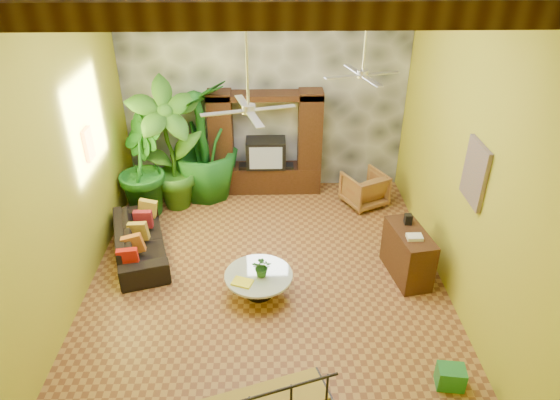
{
  "coord_description": "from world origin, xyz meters",
  "views": [
    {
      "loc": [
        0.06,
        -6.76,
        5.51
      ],
      "look_at": [
        0.23,
        0.2,
        1.44
      ],
      "focal_mm": 32.0,
      "sensor_mm": 36.0,
      "label": 1
    }
  ],
  "objects_px": {
    "tall_plant_b": "(141,166)",
    "coffee_table": "(259,281)",
    "ceiling_fan_back": "(364,61)",
    "green_bin": "(450,377)",
    "entertainment_center": "(266,151)",
    "ceiling_fan_front": "(248,94)",
    "sofa": "(140,240)",
    "wicker_armchair": "(364,189)",
    "tall_plant_a": "(169,147)",
    "side_console": "(408,254)",
    "tall_plant_c": "(203,141)"
  },
  "relations": [
    {
      "from": "tall_plant_b",
      "to": "coffee_table",
      "type": "height_order",
      "value": "tall_plant_b"
    },
    {
      "from": "ceiling_fan_back",
      "to": "green_bin",
      "type": "distance_m",
      "value": 4.85
    },
    {
      "from": "entertainment_center",
      "to": "ceiling_fan_front",
      "type": "height_order",
      "value": "ceiling_fan_front"
    },
    {
      "from": "ceiling_fan_front",
      "to": "sofa",
      "type": "xyz_separation_m",
      "value": [
        -2.1,
        1.15,
        -3.09
      ]
    },
    {
      "from": "ceiling_fan_front",
      "to": "wicker_armchair",
      "type": "relative_size",
      "value": 2.3
    },
    {
      "from": "ceiling_fan_front",
      "to": "coffee_table",
      "type": "distance_m",
      "value": 3.15
    },
    {
      "from": "green_bin",
      "to": "tall_plant_b",
      "type": "bearing_deg",
      "value": 137.04
    },
    {
      "from": "wicker_armchair",
      "to": "green_bin",
      "type": "xyz_separation_m",
      "value": [
        0.35,
        -4.76,
        -0.21
      ]
    },
    {
      "from": "tall_plant_a",
      "to": "side_console",
      "type": "height_order",
      "value": "tall_plant_a"
    },
    {
      "from": "tall_plant_c",
      "to": "side_console",
      "type": "xyz_separation_m",
      "value": [
        3.72,
        -2.93,
        -0.84
      ]
    },
    {
      "from": "entertainment_center",
      "to": "tall_plant_c",
      "type": "xyz_separation_m",
      "value": [
        -1.31,
        -0.18,
        0.32
      ]
    },
    {
      "from": "sofa",
      "to": "tall_plant_a",
      "type": "relative_size",
      "value": 0.77
    },
    {
      "from": "entertainment_center",
      "to": "coffee_table",
      "type": "distance_m",
      "value": 3.62
    },
    {
      "from": "coffee_table",
      "to": "ceiling_fan_back",
      "type": "bearing_deg",
      "value": 42.92
    },
    {
      "from": "ceiling_fan_back",
      "to": "green_bin",
      "type": "relative_size",
      "value": 5.2
    },
    {
      "from": "tall_plant_a",
      "to": "wicker_armchair",
      "type": "bearing_deg",
      "value": -0.08
    },
    {
      "from": "entertainment_center",
      "to": "tall_plant_a",
      "type": "xyz_separation_m",
      "value": [
        -1.94,
        -0.68,
        0.41
      ]
    },
    {
      "from": "ceiling_fan_back",
      "to": "tall_plant_b",
      "type": "height_order",
      "value": "ceiling_fan_back"
    },
    {
      "from": "tall_plant_c",
      "to": "ceiling_fan_back",
      "type": "bearing_deg",
      "value": -31.13
    },
    {
      "from": "wicker_armchair",
      "to": "coffee_table",
      "type": "xyz_separation_m",
      "value": [
        -2.21,
        -2.86,
        -0.11
      ]
    },
    {
      "from": "side_console",
      "to": "tall_plant_b",
      "type": "bearing_deg",
      "value": 145.32
    },
    {
      "from": "ceiling_fan_back",
      "to": "ceiling_fan_front",
      "type": "bearing_deg",
      "value": -138.37
    },
    {
      "from": "entertainment_center",
      "to": "tall_plant_c",
      "type": "relative_size",
      "value": 0.94
    },
    {
      "from": "wicker_armchair",
      "to": "tall_plant_c",
      "type": "distance_m",
      "value": 3.55
    },
    {
      "from": "ceiling_fan_back",
      "to": "sofa",
      "type": "distance_m",
      "value": 5.0
    },
    {
      "from": "entertainment_center",
      "to": "tall_plant_a",
      "type": "height_order",
      "value": "tall_plant_a"
    },
    {
      "from": "tall_plant_a",
      "to": "coffee_table",
      "type": "bearing_deg",
      "value": -57.7
    },
    {
      "from": "tall_plant_a",
      "to": "ceiling_fan_front",
      "type": "bearing_deg",
      "value": -58.69
    },
    {
      "from": "ceiling_fan_back",
      "to": "tall_plant_c",
      "type": "bearing_deg",
      "value": 148.87
    },
    {
      "from": "tall_plant_c",
      "to": "green_bin",
      "type": "bearing_deg",
      "value": -54.62
    },
    {
      "from": "tall_plant_b",
      "to": "green_bin",
      "type": "height_order",
      "value": "tall_plant_b"
    },
    {
      "from": "ceiling_fan_front",
      "to": "tall_plant_c",
      "type": "xyz_separation_m",
      "value": [
        -1.11,
        3.36,
        -2.12
      ]
    },
    {
      "from": "ceiling_fan_front",
      "to": "ceiling_fan_back",
      "type": "distance_m",
      "value": 2.41
    },
    {
      "from": "wicker_armchair",
      "to": "sofa",
      "type": "bearing_deg",
      "value": -4.74
    },
    {
      "from": "wicker_armchair",
      "to": "coffee_table",
      "type": "bearing_deg",
      "value": 26.33
    },
    {
      "from": "wicker_armchair",
      "to": "green_bin",
      "type": "relative_size",
      "value": 2.26
    },
    {
      "from": "ceiling_fan_front",
      "to": "tall_plant_b",
      "type": "distance_m",
      "value": 4.27
    },
    {
      "from": "tall_plant_a",
      "to": "tall_plant_c",
      "type": "height_order",
      "value": "tall_plant_a"
    },
    {
      "from": "entertainment_center",
      "to": "tall_plant_a",
      "type": "relative_size",
      "value": 0.87
    },
    {
      "from": "entertainment_center",
      "to": "sofa",
      "type": "bearing_deg",
      "value": -133.96
    },
    {
      "from": "entertainment_center",
      "to": "ceiling_fan_back",
      "type": "bearing_deg",
      "value": -50.43
    },
    {
      "from": "ceiling_fan_front",
      "to": "tall_plant_b",
      "type": "relative_size",
      "value": 0.89
    },
    {
      "from": "ceiling_fan_back",
      "to": "green_bin",
      "type": "bearing_deg",
      "value": -76.69
    },
    {
      "from": "tall_plant_b",
      "to": "sofa",
      "type": "bearing_deg",
      "value": -81.98
    },
    {
      "from": "sofa",
      "to": "side_console",
      "type": "xyz_separation_m",
      "value": [
        4.7,
        -0.72,
        0.14
      ]
    },
    {
      "from": "ceiling_fan_back",
      "to": "tall_plant_b",
      "type": "relative_size",
      "value": 0.89
    },
    {
      "from": "wicker_armchair",
      "to": "ceiling_fan_front",
      "type": "bearing_deg",
      "value": 25.37
    },
    {
      "from": "tall_plant_a",
      "to": "side_console",
      "type": "xyz_separation_m",
      "value": [
        4.34,
        -2.42,
        -0.93
      ]
    },
    {
      "from": "tall_plant_b",
      "to": "tall_plant_c",
      "type": "bearing_deg",
      "value": 28.72
    },
    {
      "from": "sofa",
      "to": "green_bin",
      "type": "distance_m",
      "value": 5.64
    }
  ]
}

